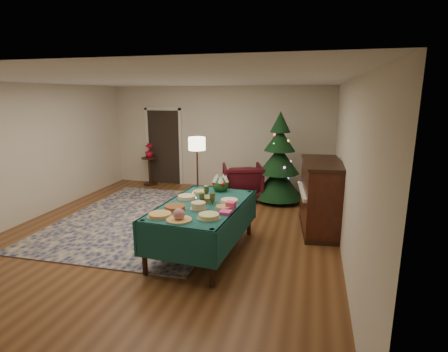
% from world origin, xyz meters
% --- Properties ---
extents(room_shell, '(7.00, 7.00, 7.00)m').
position_xyz_m(room_shell, '(0.00, 0.00, 1.35)').
color(room_shell, '#593319').
rests_on(room_shell, ground).
extents(doorway, '(1.08, 0.04, 2.16)m').
position_xyz_m(doorway, '(-1.60, 3.48, 1.10)').
color(doorway, black).
rests_on(doorway, ground).
extents(rug, '(3.29, 4.27, 0.02)m').
position_xyz_m(rug, '(-0.76, 0.61, 0.01)').
color(rug, '#141A4D').
rests_on(rug, ground).
extents(buffet_table, '(1.36, 2.16, 0.81)m').
position_xyz_m(buffet_table, '(0.86, -0.57, 0.65)').
color(buffet_table, black).
rests_on(buffet_table, ground).
extents(platter_0, '(0.37, 0.37, 0.05)m').
position_xyz_m(platter_0, '(0.45, -1.27, 0.83)').
color(platter_0, silver).
rests_on(platter_0, buffet_table).
extents(platter_1, '(0.36, 0.36, 0.17)m').
position_xyz_m(platter_1, '(0.77, -1.36, 0.88)').
color(platter_1, silver).
rests_on(platter_1, buffet_table).
extents(platter_2, '(0.33, 0.33, 0.07)m').
position_xyz_m(platter_2, '(1.14, -1.17, 0.84)').
color(platter_2, silver).
rests_on(platter_2, buffet_table).
extents(platter_3, '(0.36, 0.36, 0.06)m').
position_xyz_m(platter_3, '(0.53, -0.92, 0.83)').
color(platter_3, silver).
rests_on(platter_3, buffet_table).
extents(platter_4, '(0.25, 0.25, 0.11)m').
position_xyz_m(platter_4, '(0.87, -0.83, 0.86)').
color(platter_4, silver).
rests_on(platter_4, buffet_table).
extents(platter_5, '(0.29, 0.29, 0.05)m').
position_xyz_m(platter_5, '(1.23, -0.72, 0.83)').
color(platter_5, silver).
rests_on(platter_5, buffet_table).
extents(platter_6, '(0.33, 0.33, 0.06)m').
position_xyz_m(platter_6, '(0.51, -0.37, 0.83)').
color(platter_6, silver).
rests_on(platter_6, buffet_table).
extents(platter_7, '(0.29, 0.29, 0.08)m').
position_xyz_m(platter_7, '(0.89, -0.41, 0.84)').
color(platter_7, silver).
rests_on(platter_7, buffet_table).
extents(platter_8, '(0.32, 0.32, 0.05)m').
position_xyz_m(platter_8, '(1.23, -0.37, 0.83)').
color(platter_8, silver).
rests_on(platter_8, buffet_table).
extents(platter_9, '(0.28, 0.28, 0.05)m').
position_xyz_m(platter_9, '(0.62, 0.01, 0.83)').
color(platter_9, silver).
rests_on(platter_9, buffet_table).
extents(goblet_0, '(0.09, 0.09, 0.19)m').
position_xyz_m(goblet_0, '(0.79, -0.18, 0.91)').
color(goblet_0, '#2D471E').
rests_on(goblet_0, buffet_table).
extents(goblet_1, '(0.09, 0.09, 0.19)m').
position_xyz_m(goblet_1, '(1.01, -0.56, 0.91)').
color(goblet_1, '#2D471E').
rests_on(goblet_1, buffet_table).
extents(goblet_2, '(0.09, 0.09, 0.19)m').
position_xyz_m(goblet_2, '(0.85, -0.59, 0.91)').
color(goblet_2, '#2D471E').
rests_on(goblet_2, buffet_table).
extents(napkin_stack, '(0.17, 0.17, 0.04)m').
position_xyz_m(napkin_stack, '(1.31, -0.93, 0.83)').
color(napkin_stack, '#E7409C').
rests_on(napkin_stack, buffet_table).
extents(gift_box, '(0.14, 0.14, 0.11)m').
position_xyz_m(gift_box, '(1.33, -0.68, 0.86)').
color(gift_box, '#EB4178').
rests_on(gift_box, buffet_table).
extents(centerpiece, '(0.29, 0.29, 0.33)m').
position_xyz_m(centerpiece, '(0.93, 0.24, 0.95)').
color(centerpiece, '#1E4C1E').
rests_on(centerpiece, buffet_table).
extents(armchair, '(1.13, 1.09, 0.94)m').
position_xyz_m(armchair, '(0.86, 2.49, 0.47)').
color(armchair, '#410E16').
rests_on(armchair, ground).
extents(floor_lamp, '(0.38, 0.38, 1.56)m').
position_xyz_m(floor_lamp, '(-0.02, 1.74, 1.32)').
color(floor_lamp, '#A57F3F').
rests_on(floor_lamp, ground).
extents(side_table, '(0.43, 0.43, 0.77)m').
position_xyz_m(side_table, '(-1.93, 3.20, 0.38)').
color(side_table, black).
rests_on(side_table, ground).
extents(potted_plant, '(0.22, 0.40, 0.22)m').
position_xyz_m(potted_plant, '(-1.93, 3.20, 0.89)').
color(potted_plant, '#A80C25').
rests_on(potted_plant, side_table).
extents(christmas_tree, '(1.25, 1.25, 2.11)m').
position_xyz_m(christmas_tree, '(1.72, 2.50, 0.95)').
color(christmas_tree, black).
rests_on(christmas_tree, ground).
extents(piano, '(0.86, 1.57, 1.30)m').
position_xyz_m(piano, '(2.66, 0.89, 0.64)').
color(piano, black).
rests_on(piano, ground).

